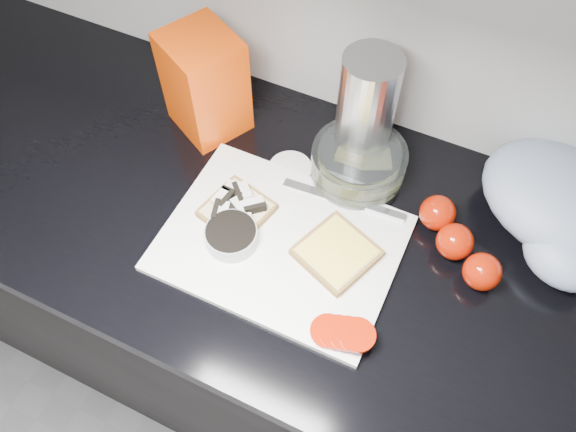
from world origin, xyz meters
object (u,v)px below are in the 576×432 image
(glass_bowl, at_px, (358,164))
(steel_canister, at_px, (365,113))
(bread_bag, at_px, (205,84))
(cutting_board, at_px, (281,243))

(glass_bowl, relative_size, steel_canister, 0.71)
(glass_bowl, bearing_deg, bread_bag, 179.14)
(cutting_board, distance_m, steel_canister, 0.27)
(glass_bowl, height_order, bread_bag, bread_bag)
(cutting_board, relative_size, glass_bowl, 2.30)
(steel_canister, bearing_deg, cutting_board, -102.01)
(cutting_board, relative_size, bread_bag, 1.94)
(glass_bowl, bearing_deg, cutting_board, -108.21)
(cutting_board, relative_size, steel_canister, 1.64)
(cutting_board, bearing_deg, steel_canister, 77.99)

